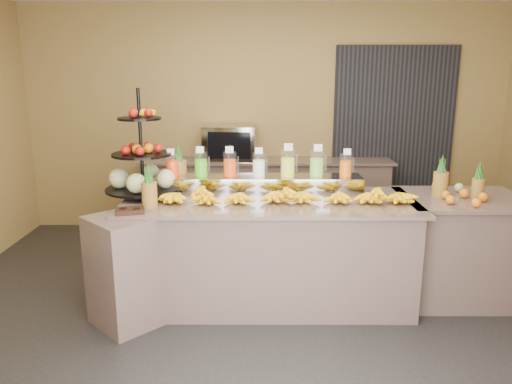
{
  "coord_description": "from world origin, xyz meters",
  "views": [
    {
      "loc": [
        -0.1,
        -3.82,
        2.02
      ],
      "look_at": [
        -0.12,
        0.3,
        1.0
      ],
      "focal_mm": 35.0,
      "sensor_mm": 36.0,
      "label": 1
    }
  ],
  "objects_px": {
    "banana_heap": "(289,194)",
    "fruit_stand": "(147,169)",
    "pitcher_tray": "(259,184)",
    "right_fruit_pile": "(460,192)",
    "oven_warmer": "(230,143)",
    "condiment_caddy": "(130,211)"
  },
  "relations": [
    {
      "from": "banana_heap",
      "to": "fruit_stand",
      "type": "xyz_separation_m",
      "value": [
        -1.23,
        0.24,
        0.17
      ]
    },
    {
      "from": "banana_heap",
      "to": "fruit_stand",
      "type": "distance_m",
      "value": 1.27
    },
    {
      "from": "condiment_caddy",
      "to": "right_fruit_pile",
      "type": "distance_m",
      "value": 2.76
    },
    {
      "from": "fruit_stand",
      "to": "right_fruit_pile",
      "type": "relative_size",
      "value": 2.32
    },
    {
      "from": "pitcher_tray",
      "to": "right_fruit_pile",
      "type": "xyz_separation_m",
      "value": [
        1.72,
        -0.26,
        -0.01
      ]
    },
    {
      "from": "fruit_stand",
      "to": "right_fruit_pile",
      "type": "xyz_separation_m",
      "value": [
        2.71,
        -0.17,
        -0.17
      ]
    },
    {
      "from": "banana_heap",
      "to": "fruit_stand",
      "type": "bearing_deg",
      "value": 169.05
    },
    {
      "from": "pitcher_tray",
      "to": "right_fruit_pile",
      "type": "bearing_deg",
      "value": -8.64
    },
    {
      "from": "pitcher_tray",
      "to": "fruit_stand",
      "type": "distance_m",
      "value": 1.0
    },
    {
      "from": "fruit_stand",
      "to": "oven_warmer",
      "type": "relative_size",
      "value": 1.48
    },
    {
      "from": "banana_heap",
      "to": "fruit_stand",
      "type": "height_order",
      "value": "fruit_stand"
    },
    {
      "from": "condiment_caddy",
      "to": "oven_warmer",
      "type": "xyz_separation_m",
      "value": [
        0.66,
        2.34,
        0.19
      ]
    },
    {
      "from": "pitcher_tray",
      "to": "condiment_caddy",
      "type": "relative_size",
      "value": 8.62
    },
    {
      "from": "right_fruit_pile",
      "to": "oven_warmer",
      "type": "relative_size",
      "value": 0.64
    },
    {
      "from": "condiment_caddy",
      "to": "oven_warmer",
      "type": "bearing_deg",
      "value": 74.23
    },
    {
      "from": "banana_heap",
      "to": "right_fruit_pile",
      "type": "relative_size",
      "value": 5.39
    },
    {
      "from": "banana_heap",
      "to": "fruit_stand",
      "type": "relative_size",
      "value": 2.32
    },
    {
      "from": "fruit_stand",
      "to": "oven_warmer",
      "type": "height_order",
      "value": "fruit_stand"
    },
    {
      "from": "oven_warmer",
      "to": "fruit_stand",
      "type": "bearing_deg",
      "value": -105.71
    },
    {
      "from": "oven_warmer",
      "to": "pitcher_tray",
      "type": "bearing_deg",
      "value": -74.09
    },
    {
      "from": "banana_heap",
      "to": "condiment_caddy",
      "type": "relative_size",
      "value": 10.12
    },
    {
      "from": "condiment_caddy",
      "to": "oven_warmer",
      "type": "height_order",
      "value": "oven_warmer"
    }
  ]
}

